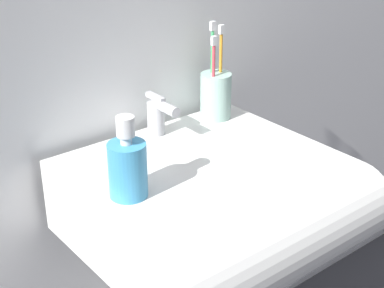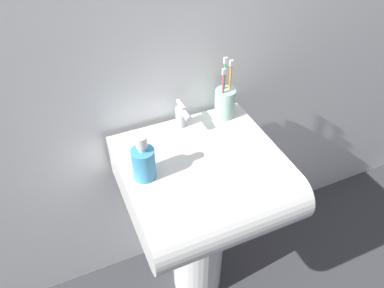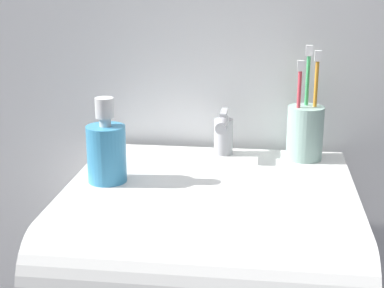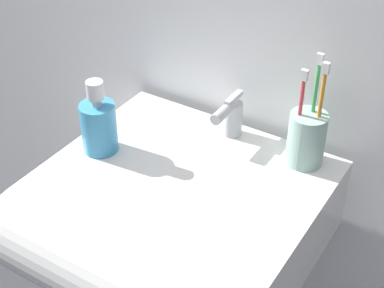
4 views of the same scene
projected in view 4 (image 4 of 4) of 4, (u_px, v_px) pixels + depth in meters
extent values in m
cube|color=white|center=(185.00, 207.00, 1.11)|extent=(0.49, 0.40, 0.15)
cylinder|color=white|center=(120.00, 276.00, 0.97)|extent=(0.49, 0.15, 0.15)
cylinder|color=#B7B7BC|center=(233.00, 119.00, 1.16)|extent=(0.04, 0.04, 0.07)
cylinder|color=#B7B7BC|center=(224.00, 112.00, 1.11)|extent=(0.02, 0.07, 0.02)
cube|color=#B7B7BC|center=(234.00, 98.00, 1.13)|extent=(0.01, 0.06, 0.01)
cylinder|color=#99BFB2|center=(306.00, 139.00, 1.07)|extent=(0.07, 0.07, 0.10)
cylinder|color=#D83F4C|center=(299.00, 119.00, 1.05)|extent=(0.01, 0.01, 0.16)
cube|color=white|center=(305.00, 75.00, 1.00)|extent=(0.01, 0.01, 0.02)
cylinder|color=orange|center=(319.00, 117.00, 1.04)|extent=(0.01, 0.01, 0.18)
cube|color=white|center=(326.00, 68.00, 0.98)|extent=(0.01, 0.01, 0.02)
cylinder|color=#3FB266|center=(313.00, 110.00, 1.05)|extent=(0.01, 0.01, 0.18)
cube|color=white|center=(320.00, 59.00, 0.99)|extent=(0.01, 0.01, 0.02)
cylinder|color=#3F99CC|center=(99.00, 128.00, 1.11)|extent=(0.07, 0.07, 0.10)
cylinder|color=silver|center=(96.00, 102.00, 1.07)|extent=(0.02, 0.02, 0.01)
cylinder|color=silver|center=(95.00, 90.00, 1.06)|extent=(0.03, 0.03, 0.03)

